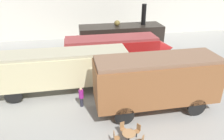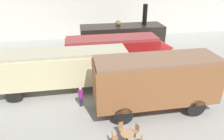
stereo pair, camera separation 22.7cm
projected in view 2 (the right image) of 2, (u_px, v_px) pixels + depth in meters
ground_plane at (108, 94)px, 17.35m from camera, size 80.00×80.00×0.00m
backdrop_wall at (89, 5)px, 29.63m from camera, size 44.00×0.15×9.00m
steam_locomotive at (122, 36)px, 24.85m from camera, size 9.31×2.85×5.52m
streamlined_locomotive at (120, 50)px, 20.88m from camera, size 10.60×2.59×3.26m
passenger_coach_vintage at (58, 68)px, 16.92m from camera, size 10.91×2.44×3.38m
passenger_coach_wooden at (156, 80)px, 14.56m from camera, size 8.29×2.75×3.89m
cafe_table_near at (127, 136)px, 12.27m from camera, size 0.77×0.77×0.71m
cafe_chair_0 at (136, 130)px, 12.74m from camera, size 0.40×0.39×0.87m
cafe_chair_1 at (121, 128)px, 12.91m from camera, size 0.36×0.38×0.87m
cafe_chair_2 at (114, 137)px, 12.21m from camera, size 0.36×0.36×0.87m
visitor_person at (81, 96)px, 15.52m from camera, size 0.34×0.34×1.53m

